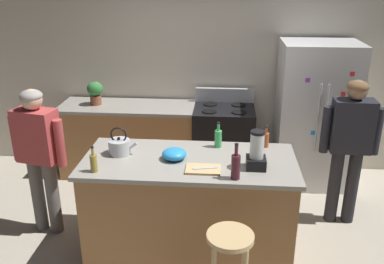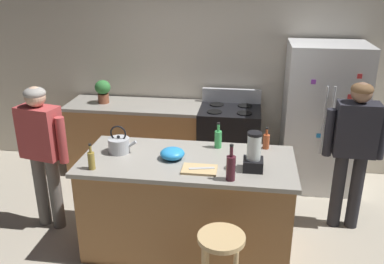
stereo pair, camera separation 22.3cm
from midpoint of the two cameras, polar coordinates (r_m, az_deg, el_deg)
The scene contains 19 objects.
ground_plane at distance 4.26m, azimuth 0.96°, elevation -15.33°, with size 14.00×14.00×0.00m, color #B2A893.
back_wall at distance 5.49m, azimuth 3.65°, elevation 8.72°, with size 8.00×0.10×2.70m, color beige.
kitchen_island at distance 4.00m, azimuth 1.00°, elevation -9.88°, with size 1.95×0.89×0.94m.
back_counter_run at distance 5.50m, azimuth -5.25°, elevation -0.92°, with size 2.00×0.64×0.94m.
refrigerator at distance 5.26m, azimuth 18.58°, elevation 1.85°, with size 0.90×0.73×1.78m.
stove_range at distance 5.33m, azimuth 6.30°, elevation -1.55°, with size 0.76×0.65×1.12m.
person_by_island_left at distance 4.35m, azimuth -18.60°, elevation -1.78°, with size 0.60×0.30×1.53m.
person_by_sink_right at distance 4.44m, azimuth 22.75°, elevation -1.46°, with size 0.59×0.23×1.57m.
bar_stool at distance 3.28m, azimuth 6.03°, elevation -16.38°, with size 0.36×0.36×0.71m.
potted_plant at distance 5.44m, azimuth -11.03°, elevation 5.70°, with size 0.20×0.20×0.30m.
blender_appliance at distance 3.58m, azimuth 10.25°, elevation -3.06°, with size 0.17×0.17×0.35m.
bottle_cooking_sauce at distance 4.06m, azimuth 11.73°, elevation -1.22°, with size 0.06×0.06×0.22m.
bottle_wine at distance 3.39m, azimuth 7.25°, elevation -4.84°, with size 0.08×0.08×0.32m.
bottle_soda at distance 4.00m, azimuth 5.21°, elevation -0.92°, with size 0.07×0.07×0.26m.
bottle_vinegar at distance 3.64m, azimuth -12.00°, elevation -3.80°, with size 0.06×0.06×0.24m.
mixing_bowl at distance 3.77m, azimuth -1.03°, elevation -3.00°, with size 0.22×0.22×0.10m, color #268CD8.
tea_kettle at distance 3.93m, azimuth -8.42°, elevation -1.73°, with size 0.28×0.20×0.27m.
cutting_board at distance 3.57m, azimuth 2.82°, elevation -5.20°, with size 0.30×0.20×0.02m, color tan.
chef_knife at distance 3.56m, azimuth 3.15°, elevation -5.03°, with size 0.22×0.03×0.01m, color #B7BABF.
Camera 2 is at (0.53, -3.38, 2.55)m, focal length 38.73 mm.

